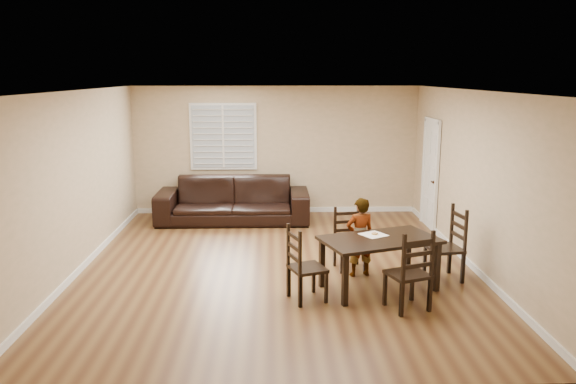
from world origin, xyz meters
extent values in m
plane|color=brown|center=(0.00, 0.00, 0.00)|extent=(7.00, 7.00, 0.00)
cube|color=#CAAC88|center=(0.00, 3.50, 1.35)|extent=(6.00, 0.04, 2.70)
cube|color=#CAAC88|center=(0.00, -3.50, 1.35)|extent=(6.00, 0.04, 2.70)
cube|color=#CAAC88|center=(-3.00, 0.00, 1.35)|extent=(0.04, 7.00, 2.70)
cube|color=#CAAC88|center=(3.00, 0.00, 1.35)|extent=(0.04, 7.00, 2.70)
cube|color=white|center=(0.00, 0.00, 2.70)|extent=(6.00, 7.00, 0.04)
cube|color=white|center=(-1.10, 3.45, 1.65)|extent=(1.40, 0.08, 1.40)
cube|color=white|center=(2.97, 2.20, 1.02)|extent=(0.06, 0.94, 2.05)
cylinder|color=#332114|center=(2.94, 1.90, 0.95)|extent=(0.06, 0.06, 0.02)
cube|color=white|center=(0.00, 3.48, 0.05)|extent=(6.00, 0.03, 0.10)
cube|color=white|center=(-2.98, 0.00, 0.05)|extent=(0.03, 7.00, 0.10)
cube|color=white|center=(2.98, 0.00, 0.05)|extent=(0.03, 7.00, 0.10)
cube|color=black|center=(1.39, -1.00, 0.71)|extent=(1.77, 1.35, 0.04)
cube|color=black|center=(0.85, -1.58, 0.34)|extent=(0.09, 0.09, 0.69)
cube|color=black|center=(2.17, -1.11, 0.34)|extent=(0.09, 0.09, 0.69)
cube|color=black|center=(0.61, -0.90, 0.34)|extent=(0.09, 0.09, 0.69)
cube|color=black|center=(1.94, -0.43, 0.34)|extent=(0.09, 0.09, 0.69)
cube|color=black|center=(1.10, -0.17, 0.41)|extent=(0.49, 0.47, 0.04)
cube|color=black|center=(1.07, 0.00, 0.47)|extent=(0.43, 0.12, 0.95)
cube|color=black|center=(0.95, -0.38, 0.19)|extent=(0.04, 0.04, 0.39)
cube|color=black|center=(1.31, -0.31, 0.19)|extent=(0.04, 0.04, 0.39)
cube|color=black|center=(0.89, -0.04, 0.19)|extent=(0.04, 0.04, 0.39)
cube|color=black|center=(1.25, 0.03, 0.19)|extent=(0.04, 0.04, 0.39)
cube|color=black|center=(1.63, -1.68, 0.46)|extent=(0.60, 0.58, 0.04)
cube|color=black|center=(1.70, -1.87, 0.53)|extent=(0.46, 0.21, 1.06)
cube|color=black|center=(1.76, -1.43, 0.22)|extent=(0.05, 0.05, 0.43)
cube|color=black|center=(1.37, -1.57, 0.22)|extent=(0.05, 0.05, 0.43)
cube|color=black|center=(1.89, -1.78, 0.22)|extent=(0.05, 0.05, 0.43)
cube|color=black|center=(1.50, -1.93, 0.22)|extent=(0.05, 0.05, 0.43)
cube|color=black|center=(0.38, -1.36, 0.44)|extent=(0.56, 0.58, 0.04)
cube|color=black|center=(0.20, -1.43, 0.51)|extent=(0.20, 0.44, 1.01)
cube|color=black|center=(0.62, -1.48, 0.21)|extent=(0.05, 0.05, 0.41)
cube|color=black|center=(0.48, -1.11, 0.21)|extent=(0.05, 0.05, 0.41)
cube|color=black|center=(0.28, -1.61, 0.21)|extent=(0.05, 0.05, 0.41)
cube|color=black|center=(0.14, -1.24, 0.21)|extent=(0.05, 0.05, 0.41)
cube|color=black|center=(2.41, -0.65, 0.46)|extent=(0.52, 0.55, 0.04)
cube|color=black|center=(2.61, -0.62, 0.54)|extent=(0.12, 0.49, 1.08)
cube|color=black|center=(2.18, -0.47, 0.22)|extent=(0.05, 0.05, 0.44)
cube|color=black|center=(2.25, -0.88, 0.22)|extent=(0.05, 0.05, 0.44)
cube|color=black|center=(2.57, -0.41, 0.22)|extent=(0.05, 0.05, 0.44)
cube|color=black|center=(2.63, -0.83, 0.22)|extent=(0.05, 0.05, 0.44)
imported|color=gray|center=(1.21, -0.47, 0.59)|extent=(0.49, 0.38, 1.18)
cube|color=white|center=(1.33, -0.84, 0.73)|extent=(0.43, 0.43, 0.00)
torus|color=#DEA24F|center=(1.35, -0.83, 0.75)|extent=(0.09, 0.09, 0.03)
torus|color=white|center=(1.35, -0.83, 0.76)|extent=(0.08, 0.08, 0.02)
imported|color=black|center=(-0.87, 2.73, 0.44)|extent=(3.04, 1.20, 0.89)
camera|label=1|loc=(-0.08, -8.35, 2.93)|focal=35.00mm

